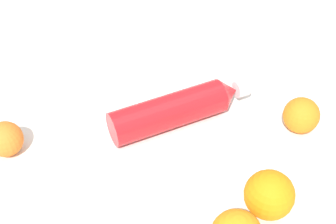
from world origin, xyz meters
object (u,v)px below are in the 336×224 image
at_px(orange_1, 269,195).
at_px(orange_2, 301,115).
at_px(orange_3, 5,139).
at_px(water_bottle, 178,109).

xyz_separation_m(orange_1, orange_2, (0.05, 0.20, -0.01)).
bearing_deg(orange_3, water_bottle, 25.16).
bearing_deg(orange_2, orange_1, -104.15).
bearing_deg(water_bottle, orange_1, -80.76).
xyz_separation_m(water_bottle, orange_3, (-0.29, -0.14, -0.00)).
height_order(orange_1, orange_2, orange_1).
bearing_deg(water_bottle, orange_2, -29.96).
xyz_separation_m(water_bottle, orange_1, (0.18, -0.18, 0.01)).
xyz_separation_m(water_bottle, orange_2, (0.23, 0.03, 0.00)).
height_order(water_bottle, orange_3, water_bottle).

